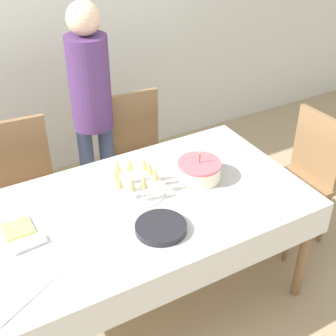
% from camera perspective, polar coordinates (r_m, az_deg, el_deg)
% --- Properties ---
extents(ground_plane, '(12.00, 12.00, 0.00)m').
position_cam_1_polar(ground_plane, '(3.16, -3.33, -15.50)').
color(ground_plane, tan).
extents(wall_back, '(8.00, 0.05, 2.70)m').
position_cam_1_polar(wall_back, '(3.90, -16.31, 16.85)').
color(wall_back, silver).
rests_on(wall_back, ground_plane).
extents(dining_table, '(1.96, 1.07, 0.76)m').
position_cam_1_polar(dining_table, '(2.70, -3.78, -6.22)').
color(dining_table, white).
rests_on(dining_table, ground_plane).
extents(dining_chair_far_left, '(0.46, 0.46, 0.97)m').
position_cam_1_polar(dining_chair_far_left, '(3.34, -16.87, -1.79)').
color(dining_chair_far_left, olive).
rests_on(dining_chair_far_left, ground_plane).
extents(dining_chair_far_right, '(0.44, 0.44, 0.97)m').
position_cam_1_polar(dining_chair_far_right, '(3.56, -3.48, 2.10)').
color(dining_chair_far_right, olive).
rests_on(dining_chair_far_right, ground_plane).
extents(dining_chair_right_end, '(0.45, 0.45, 0.97)m').
position_cam_1_polar(dining_chair_right_end, '(3.42, 16.13, -0.73)').
color(dining_chair_right_end, olive).
rests_on(dining_chair_right_end, ground_plane).
extents(birthday_cake, '(0.26, 0.26, 0.19)m').
position_cam_1_polar(birthday_cake, '(2.82, 3.82, -0.29)').
color(birthday_cake, beige).
rests_on(birthday_cake, dining_table).
extents(champagne_tray, '(0.35, 0.35, 0.18)m').
position_cam_1_polar(champagne_tray, '(2.69, -4.08, -1.36)').
color(champagne_tray, silver).
rests_on(champagne_tray, dining_table).
extents(plate_stack_main, '(0.27, 0.27, 0.03)m').
position_cam_1_polar(plate_stack_main, '(2.46, -0.87, -7.26)').
color(plate_stack_main, black).
rests_on(plate_stack_main, dining_table).
extents(cake_knife, '(0.30, 0.04, 0.00)m').
position_cam_1_polar(cake_knife, '(2.77, 8.07, -2.68)').
color(cake_knife, silver).
rests_on(cake_knife, dining_table).
extents(fork_pile, '(0.18, 0.08, 0.02)m').
position_cam_1_polar(fork_pile, '(2.47, -16.56, -8.94)').
color(fork_pile, silver).
rests_on(fork_pile, dining_table).
extents(napkin_pile, '(0.15, 0.15, 0.01)m').
position_cam_1_polar(napkin_pile, '(2.59, -17.87, -7.03)').
color(napkin_pile, '#E0D166').
rests_on(napkin_pile, dining_table).
extents(person_standing, '(0.28, 0.28, 1.67)m').
position_cam_1_polar(person_standing, '(3.27, -9.34, 8.24)').
color(person_standing, '#3F4C72').
rests_on(person_standing, ground_plane).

